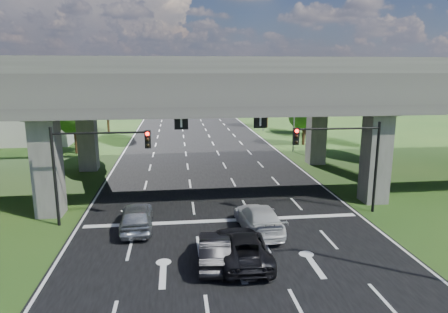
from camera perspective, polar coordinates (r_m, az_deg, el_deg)
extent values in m
plane|color=#1F4315|center=(21.97, 1.15, -12.51)|extent=(160.00, 160.00, 0.00)
cube|color=black|center=(31.26, -1.43, -4.83)|extent=(18.00, 120.00, 0.03)
cube|color=#3A3835|center=(31.89, -1.86, 10.11)|extent=(80.00, 15.00, 2.00)
cube|color=#595752|center=(24.65, -0.34, 12.96)|extent=(80.00, 0.50, 1.00)
cube|color=#595752|center=(39.09, -2.85, 12.70)|extent=(80.00, 0.50, 1.00)
cube|color=#595752|center=(27.60, -23.98, -0.73)|extent=(1.60, 1.60, 7.00)
cube|color=#595752|center=(39.03, -18.96, 3.21)|extent=(1.60, 1.60, 7.00)
cube|color=#595752|center=(29.77, 20.91, 0.41)|extent=(1.60, 1.60, 7.00)
cube|color=#595752|center=(40.60, 13.09, 3.88)|extent=(1.60, 1.60, 7.00)
cube|color=black|center=(24.95, -6.13, 4.82)|extent=(0.85, 0.06, 0.85)
cube|color=black|center=(25.51, 5.21, 5.01)|extent=(0.85, 0.06, 0.85)
cylinder|color=black|center=(27.69, 20.89, -1.50)|extent=(0.18, 0.18, 6.00)
cylinder|color=black|center=(26.04, 15.96, 3.84)|extent=(5.50, 0.12, 0.12)
cube|color=black|center=(25.00, 10.23, 2.86)|extent=(0.35, 0.28, 1.05)
sphere|color=#FF0C05|center=(24.79, 10.37, 3.59)|extent=(0.22, 0.22, 0.22)
cylinder|color=black|center=(25.56, -23.01, -2.78)|extent=(0.18, 0.18, 6.00)
cylinder|color=black|center=(24.41, -17.31, 3.22)|extent=(5.50, 0.12, 0.12)
cube|color=black|center=(23.96, -10.84, 2.43)|extent=(0.35, 0.28, 1.05)
sphere|color=#FF0C05|center=(23.74, -10.89, 3.19)|extent=(0.22, 0.22, 0.22)
cylinder|color=gray|center=(45.92, 10.05, 6.84)|extent=(0.16, 0.16, 10.00)
cylinder|color=gray|center=(45.31, 8.41, 12.78)|extent=(3.00, 0.10, 0.10)
cube|color=gray|center=(44.94, 6.52, 12.71)|extent=(0.60, 0.25, 0.18)
cylinder|color=gray|center=(61.35, 5.69, 8.29)|extent=(0.16, 0.16, 10.00)
cylinder|color=gray|center=(60.90, 4.37, 12.72)|extent=(3.00, 0.10, 0.10)
cube|color=gray|center=(60.63, 2.95, 12.64)|extent=(0.60, 0.25, 0.18)
cylinder|color=black|center=(47.68, -20.40, 2.39)|extent=(0.36, 0.36, 3.30)
sphere|color=#235216|center=(47.30, -20.67, 5.97)|extent=(4.50, 4.50, 4.50)
sphere|color=#235216|center=(46.81, -20.40, 7.60)|extent=(3.60, 3.60, 3.60)
sphere|color=#235216|center=(47.85, -20.83, 4.94)|extent=(3.30, 3.30, 3.30)
cylinder|color=black|center=(56.12, -21.53, 3.46)|extent=(0.36, 0.36, 2.86)
sphere|color=#235216|center=(55.81, -21.74, 6.10)|extent=(3.90, 3.90, 3.90)
sphere|color=#235216|center=(55.33, -21.51, 7.29)|extent=(3.12, 3.12, 3.12)
sphere|color=#235216|center=(56.35, -21.87, 5.34)|extent=(2.86, 2.86, 2.86)
cylinder|color=black|center=(63.01, -16.24, 5.01)|extent=(0.36, 0.36, 3.52)
sphere|color=#235216|center=(62.71, -16.41, 7.91)|extent=(4.80, 4.80, 4.80)
sphere|color=#235216|center=(62.27, -16.17, 9.23)|extent=(3.84, 3.84, 3.84)
sphere|color=#235216|center=(63.23, -16.57, 7.06)|extent=(3.52, 3.52, 3.52)
cylinder|color=black|center=(50.88, 11.30, 3.38)|extent=(0.36, 0.36, 3.08)
sphere|color=#235216|center=(50.53, 11.43, 6.52)|extent=(4.20, 4.20, 4.20)
sphere|color=#235216|center=(50.27, 12.04, 7.90)|extent=(3.36, 3.36, 3.36)
sphere|color=#235216|center=(50.90, 10.93, 5.63)|extent=(3.08, 3.08, 3.08)
cylinder|color=black|center=(59.35, 11.67, 4.50)|extent=(0.36, 0.36, 2.86)
sphere|color=#235216|center=(59.06, 11.78, 7.00)|extent=(3.90, 3.90, 3.90)
sphere|color=#235216|center=(58.82, 12.29, 8.10)|extent=(3.12, 3.12, 3.12)
sphere|color=#235216|center=(59.42, 11.34, 6.29)|extent=(2.86, 2.86, 2.86)
cylinder|color=black|center=(65.88, 6.15, 5.63)|extent=(0.36, 0.36, 3.30)
sphere|color=#235216|center=(65.60, 6.21, 8.23)|extent=(4.50, 4.50, 4.50)
sphere|color=#235216|center=(65.32, 6.65, 9.39)|extent=(3.60, 3.60, 3.60)
sphere|color=#235216|center=(65.99, 5.86, 7.48)|extent=(3.30, 3.30, 3.30)
imported|color=#A8ACAF|center=(24.17, -12.36, -8.33)|extent=(2.07, 4.70, 1.58)
imported|color=black|center=(19.73, -1.36, -13.21)|extent=(1.76, 4.28, 1.38)
imported|color=silver|center=(23.45, 4.99, -8.79)|extent=(2.35, 5.35, 1.53)
imported|color=black|center=(19.99, 2.68, -12.74)|extent=(2.53, 5.29, 1.46)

